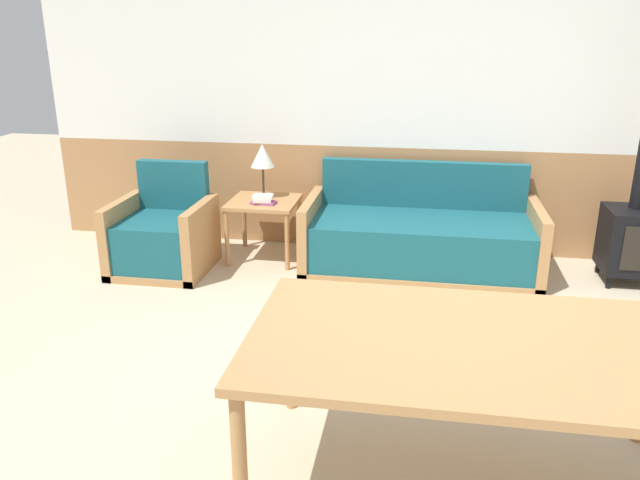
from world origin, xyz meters
TOP-DOWN VIEW (x-y plane):
  - ground_plane at (0.00, 0.00)m, footprint 16.00×16.00m
  - wall_back at (0.00, 2.63)m, footprint 7.20×0.06m
  - couch at (-0.12, 2.12)m, footprint 1.93×0.87m
  - armchair at (-2.24, 1.75)m, footprint 0.77×0.73m
  - side_table at (-1.48, 2.17)m, footprint 0.58×0.58m
  - table_lamp at (-1.50, 2.27)m, footprint 0.20×0.20m
  - book_stack at (-1.45, 2.07)m, footprint 0.22×0.16m
  - dining_table at (0.12, -0.52)m, footprint 1.88×1.06m
  - wood_stove at (1.54, 2.12)m, footprint 0.45×0.43m

SIDE VIEW (x-z plane):
  - ground_plane at x=0.00m, z-range 0.00..0.00m
  - couch at x=-0.12m, z-range -0.16..0.69m
  - armchair at x=-2.24m, z-range -0.16..0.71m
  - side_table at x=-1.48m, z-range 0.19..0.71m
  - wood_stove at x=1.54m, z-range -0.60..1.71m
  - book_stack at x=-1.45m, z-range 0.53..0.60m
  - dining_table at x=0.12m, z-range 0.30..1.03m
  - table_lamp at x=-1.50m, z-range 0.64..1.11m
  - wall_back at x=0.00m, z-range 0.00..2.70m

